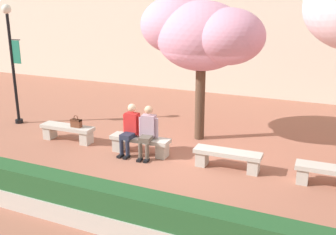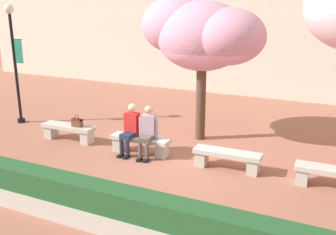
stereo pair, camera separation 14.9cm
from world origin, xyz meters
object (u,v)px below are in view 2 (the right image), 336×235
stone_bench_near_west (140,143)px  handbag (77,122)px  person_seated_right (148,130)px  stone_bench_center (227,157)px  stone_bench_west_end (69,130)px  cherry_tree_main (201,33)px  lamp_post_with_banner (14,53)px  stone_bench_near_east (334,176)px  person_seated_left (131,127)px

stone_bench_near_west → handbag: bearing=180.0°
person_seated_right → stone_bench_center: bearing=1.5°
stone_bench_west_end → cherry_tree_main: cherry_tree_main is taller
lamp_post_with_banner → stone_bench_west_end: bearing=-16.0°
stone_bench_near_west → person_seated_right: (0.25, -0.05, 0.40)m
stone_bench_near_west → stone_bench_center: 2.30m
person_seated_right → lamp_post_with_banner: 5.32m
stone_bench_west_end → lamp_post_with_banner: size_ratio=0.43×
person_seated_right → handbag: size_ratio=3.81×
stone_bench_near_east → person_seated_left: bearing=-179.4°
stone_bench_west_end → cherry_tree_main: bearing=28.9°
stone_bench_west_end → person_seated_left: bearing=-1.5°
stone_bench_near_east → person_seated_left: person_seated_left is taller
stone_bench_near_east → cherry_tree_main: size_ratio=0.40×
stone_bench_near_east → handbag: (-6.57, 0.00, 0.28)m
stone_bench_center → person_seated_right: person_seated_right is taller
stone_bench_west_end → lamp_post_with_banner: lamp_post_with_banner is taller
stone_bench_center → handbag: handbag is taller
handbag → person_seated_right: bearing=-1.4°
stone_bench_near_west → stone_bench_near_east: bearing=0.0°
stone_bench_west_end → stone_bench_center: size_ratio=1.00×
handbag → lamp_post_with_banner: 3.34m
stone_bench_near_west → handbag: handbag is taller
person_seated_right → handbag: bearing=178.6°
stone_bench_near_east → handbag: 6.58m
person_seated_right → lamp_post_with_banner: size_ratio=0.35×
stone_bench_near_west → stone_bench_near_east: same height
person_seated_right → person_seated_left: bearing=-179.9°
stone_bench_near_east → stone_bench_center: bearing=180.0°
handbag → stone_bench_west_end: bearing=-179.9°
stone_bench_center → person_seated_left: size_ratio=1.22×
stone_bench_near_east → person_seated_right: 4.36m
stone_bench_west_end → stone_bench_near_west: size_ratio=1.00×
stone_bench_near_east → handbag: size_ratio=4.66×
stone_bench_near_west → handbag: 2.00m
cherry_tree_main → lamp_post_with_banner: size_ratio=1.07×
person_seated_left → lamp_post_with_banner: bearing=170.4°
stone_bench_near_west → handbag: size_ratio=4.66×
stone_bench_west_end → person_seated_left: (2.06, -0.05, 0.40)m
stone_bench_west_end → stone_bench_near_east: 6.89m
stone_bench_near_east → person_seated_right: person_seated_right is taller
cherry_tree_main → stone_bench_west_end: bearing=-151.1°
person_seated_right → cherry_tree_main: 2.98m
person_seated_left → stone_bench_near_west: bearing=12.5°
stone_bench_west_end → handbag: (0.32, 0.00, 0.28)m
person_seated_right → stone_bench_near_west: bearing=168.0°
stone_bench_west_end → cherry_tree_main: (3.21, 1.77, 2.66)m
stone_bench_center → lamp_post_with_banner: bearing=174.2°
stone_bench_west_end → person_seated_left: size_ratio=1.22×
person_seated_right → cherry_tree_main: size_ratio=0.33×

